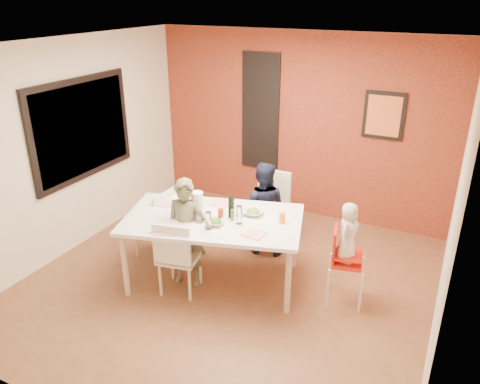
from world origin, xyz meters
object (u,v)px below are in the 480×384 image
at_px(wine_bottle, 231,207).
at_px(paper_towel_roll, 197,204).
at_px(child_far, 263,208).
at_px(chair_far, 270,204).
at_px(chair_near, 176,254).
at_px(child_near, 186,233).
at_px(high_chair, 343,259).
at_px(toddler, 348,232).
at_px(chair_left, 159,220).
at_px(dining_table, 213,224).

height_order(wine_bottle, paper_towel_roll, paper_towel_roll).
bearing_deg(child_far, chair_far, -102.78).
distance_m(chair_near, chair_far, 1.63).
distance_m(chair_near, child_near, 0.28).
distance_m(high_chair, toddler, 0.32).
bearing_deg(high_chair, child_far, 50.42).
distance_m(chair_far, toddler, 1.53).
height_order(chair_far, child_far, child_far).
xyz_separation_m(wine_bottle, paper_towel_roll, (-0.35, -0.15, 0.02)).
relative_size(chair_near, child_near, 0.71).
distance_m(chair_left, high_chair, 2.33).
relative_size(high_chair, child_near, 0.68).
bearing_deg(child_far, paper_towel_roll, 54.27).
xyz_separation_m(chair_near, toddler, (1.70, 0.70, 0.34)).
xyz_separation_m(child_far, wine_bottle, (-0.05, -0.78, 0.34)).
bearing_deg(wine_bottle, high_chair, 7.60).
distance_m(high_chair, paper_towel_roll, 1.71).
xyz_separation_m(chair_left, child_near, (0.63, -0.35, 0.14)).
height_order(chair_far, toddler, toddler).
height_order(child_far, toddler, child_far).
height_order(chair_far, child_near, child_near).
height_order(toddler, paper_towel_roll, toddler).
xyz_separation_m(chair_far, chair_left, (-1.11, -0.97, -0.05)).
height_order(high_chair, child_far, child_far).
bearing_deg(child_near, toddler, 2.98).
distance_m(child_far, paper_towel_roll, 1.08).
bearing_deg(chair_near, wine_bottle, -139.43).
relative_size(chair_left, wine_bottle, 3.54).
height_order(chair_near, chair_left, same).
bearing_deg(child_near, high_chair, 2.86).
height_order(child_far, paper_towel_roll, child_far).
bearing_deg(chair_left, wine_bottle, 90.56).
xyz_separation_m(dining_table, wine_bottle, (0.18, 0.11, 0.20)).
distance_m(chair_near, paper_towel_roll, 0.60).
xyz_separation_m(child_near, child_far, (0.48, 1.07, -0.03)).
bearing_deg(child_near, paper_towel_roll, 47.95).
distance_m(dining_table, high_chair, 1.49).
bearing_deg(chair_left, high_chair, 96.65).
xyz_separation_m(child_near, wine_bottle, (0.43, 0.28, 0.30)).
height_order(child_near, wine_bottle, child_near).
distance_m(chair_left, toddler, 2.37).
relative_size(high_chair, toddler, 1.34).
xyz_separation_m(chair_far, high_chair, (1.22, -0.87, -0.03)).
relative_size(dining_table, paper_towel_roll, 7.46).
height_order(chair_near, child_near, child_near).
bearing_deg(toddler, chair_left, 98.76).
relative_size(child_near, wine_bottle, 5.00).
height_order(chair_far, wine_bottle, wine_bottle).
height_order(chair_near, high_chair, chair_near).
height_order(dining_table, child_far, child_far).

